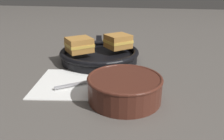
% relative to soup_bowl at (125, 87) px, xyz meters
% --- Properties ---
extents(ground_plane, '(4.00, 4.00, 0.00)m').
position_rel_soup_bowl_xyz_m(ground_plane, '(-0.05, 0.08, -0.03)').
color(ground_plane, '#56514C').
extents(napkin, '(0.25, 0.22, 0.00)m').
position_rel_soup_bowl_xyz_m(napkin, '(-0.13, 0.06, -0.03)').
color(napkin, white).
rests_on(napkin, ground_plane).
extents(soup_bowl, '(0.17, 0.17, 0.06)m').
position_rel_soup_bowl_xyz_m(soup_bowl, '(0.00, 0.00, 0.00)').
color(soup_bowl, '#4C2319').
rests_on(soup_bowl, ground_plane).
extents(spoon, '(0.13, 0.10, 0.01)m').
position_rel_soup_bowl_xyz_m(spoon, '(-0.10, 0.07, -0.02)').
color(spoon, '#9E9EA3').
rests_on(spoon, napkin).
extents(skillet, '(0.27, 0.38, 0.04)m').
position_rel_soup_bowl_xyz_m(skillet, '(-0.12, 0.26, -0.01)').
color(skillet, black).
rests_on(skillet, ground_plane).
extents(sandwich_near_left, '(0.11, 0.11, 0.05)m').
position_rel_soup_bowl_xyz_m(sandwich_near_left, '(-0.06, 0.29, 0.03)').
color(sandwich_near_left, '#B27A38').
rests_on(sandwich_near_left, skillet).
extents(sandwich_near_right, '(0.11, 0.11, 0.05)m').
position_rel_soup_bowl_xyz_m(sandwich_near_right, '(-0.18, 0.22, 0.03)').
color(sandwich_near_right, '#B27A38').
rests_on(sandwich_near_right, skillet).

